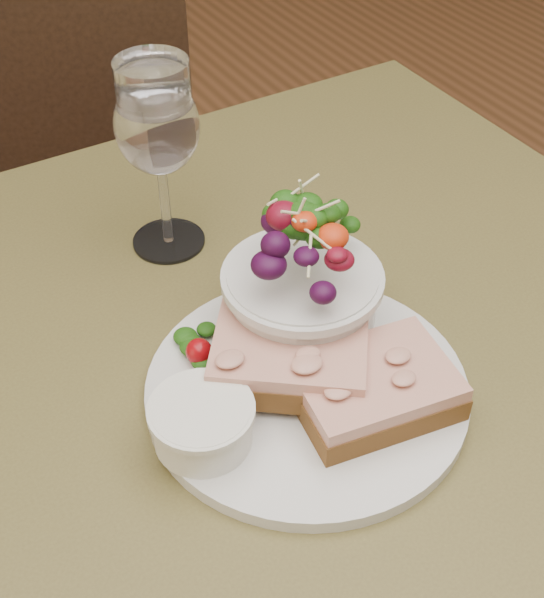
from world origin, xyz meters
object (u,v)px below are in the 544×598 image
dinner_plate (307,389)px  wine_glass (158,131)px  chair_far (78,275)px  ramekin (202,422)px  sandwich_back (290,356)px  cafe_table (296,433)px  sandwich_front (373,387)px  salad_bowl (303,275)px

dinner_plate → wine_glass: 0.26m
dinner_plate → wine_glass: size_ratio=1.46×
chair_far → ramekin: chair_far is taller
sandwich_back → wine_glass: bearing=127.4°
chair_far → cafe_table: bearing=108.7°
chair_far → sandwich_front: chair_far is taller
chair_far → salad_bowl: chair_far is taller
cafe_table → sandwich_back: bearing=-133.0°
sandwich_front → ramekin: size_ratio=1.81×
cafe_table → wine_glass: size_ratio=4.57×
cafe_table → chair_far: chair_far is taller
sandwich_back → wine_glass: (-0.00, 0.22, 0.09)m
sandwich_front → sandwich_back: 0.07m
cafe_table → sandwich_front: size_ratio=6.11×
cafe_table → chair_far: 0.82m
wine_glass → sandwich_front: bearing=-81.0°
sandwich_front → wine_glass: bearing=107.4°
cafe_table → salad_bowl: size_ratio=6.30×
ramekin → wine_glass: bearing=70.6°
chair_far → salad_bowl: bearing=109.6°
cafe_table → dinner_plate: dinner_plate is taller
chair_far → ramekin: 0.94m
chair_far → sandwich_front: 0.96m
sandwich_front → sandwich_back: size_ratio=0.87×
dinner_plate → cafe_table: bearing=67.0°
wine_glass → cafe_table: bearing=-82.1°
dinner_plate → salad_bowl: 0.09m
sandwich_back → ramekin: 0.09m
dinner_plate → wine_glass: bearing=92.4°
ramekin → salad_bowl: bearing=27.0°
sandwich_front → chair_far: bearing=98.8°
cafe_table → dinner_plate: 0.12m
salad_bowl → wine_glass: size_ratio=0.73×
dinner_plate → salad_bowl: bearing=62.2°
ramekin → sandwich_back: bearing=13.2°
sandwich_front → sandwich_back: bearing=136.6°
dinner_plate → sandwich_front: sandwich_front is taller
dinner_plate → sandwich_back: sandwich_back is taller
dinner_plate → wine_glass: (-0.01, 0.23, 0.12)m
chair_far → sandwich_back: 0.92m
cafe_table → sandwich_front: 0.15m
cafe_table → sandwich_back: sandwich_back is taller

